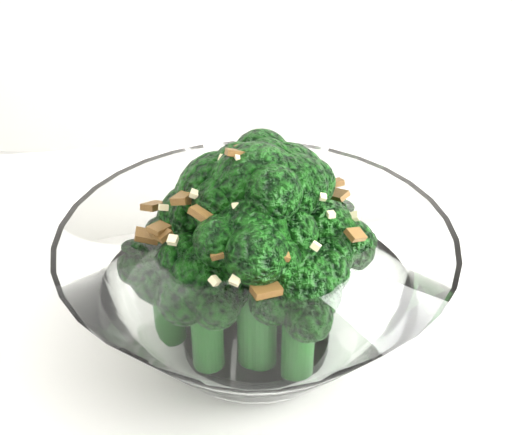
{
  "coord_description": "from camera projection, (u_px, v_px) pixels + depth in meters",
  "views": [
    {
      "loc": [
        0.19,
        -0.18,
        1.06
      ],
      "look_at": [
        0.17,
        0.14,
        0.84
      ],
      "focal_mm": 50.0,
      "sensor_mm": 36.0,
      "label": 1
    }
  ],
  "objects": [
    {
      "name": "broccoli_dish",
      "position": [
        256.0,
        274.0,
        0.41
      ],
      "size": [
        0.22,
        0.22,
        0.14
      ],
      "color": "white",
      "rests_on": "table"
    }
  ]
}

